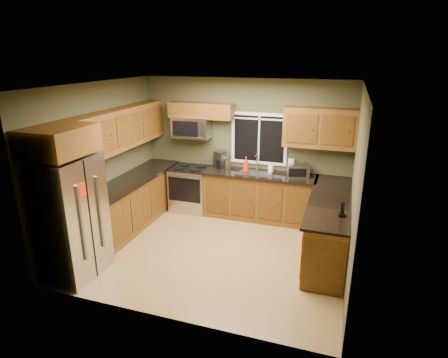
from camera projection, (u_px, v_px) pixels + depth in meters
The scene contains 28 objects.
floor at pixel (215, 250), 6.30m from camera, with size 4.20×4.20×0.00m, color olive.
ceiling at pixel (213, 85), 5.44m from camera, with size 4.20×4.20×0.00m, color white.
back_wall at pixel (244, 147), 7.49m from camera, with size 4.20×4.20×0.00m, color #45452A.
front_wall at pixel (161, 219), 4.25m from camera, with size 4.20×4.20×0.00m, color #45452A.
left_wall at pixel (100, 162), 6.49m from camera, with size 3.60×3.60×0.00m, color #45452A.
right_wall at pixel (355, 188), 5.24m from camera, with size 3.60×3.60×0.00m, color #45452A.
window at pixel (259, 139), 7.32m from camera, with size 1.12×0.03×1.02m.
base_cabinets_left at pixel (134, 202), 7.12m from camera, with size 0.60×2.65×0.90m, color brown.
countertop_left at pixel (133, 179), 6.96m from camera, with size 0.65×2.65×0.04m, color black.
base_cabinets_back at pixel (260, 197), 7.38m from camera, with size 2.17×0.60×0.90m, color brown.
countertop_back at pixel (260, 175), 7.21m from camera, with size 2.17×0.65×0.04m, color black.
base_cabinets_peninsula at pixel (329, 227), 6.11m from camera, with size 0.60×2.52×0.90m.
countertop_peninsula at pixel (330, 200), 5.97m from camera, with size 0.65×2.50×0.04m, color black.
upper_cabinets_left at pixel (121, 128), 6.71m from camera, with size 0.33×2.65×0.72m, color brown.
upper_cabinets_back_left at pixel (201, 110), 7.36m from camera, with size 1.30×0.33×0.30m, color brown.
upper_cabinets_back_right at pixel (320, 128), 6.74m from camera, with size 1.30×0.33×0.72m, color brown.
upper_cabinet_over_fridge at pixel (58, 141), 5.00m from camera, with size 0.72×0.90×0.38m, color brown.
refrigerator at pixel (70, 218), 5.36m from camera, with size 0.74×0.90×1.80m.
range at pixel (191, 188), 7.78m from camera, with size 0.76×0.69×0.94m.
microwave at pixel (192, 127), 7.50m from camera, with size 0.76×0.41×0.42m.
sink at pixel (255, 172), 7.25m from camera, with size 0.60×0.42×0.36m.
toaster_oven at pixel (299, 171), 6.99m from camera, with size 0.43×0.37×0.23m.
coffee_maker at pixel (221, 160), 7.55m from camera, with size 0.27×0.31×0.33m.
kettle at pixel (227, 164), 7.38m from camera, with size 0.17×0.17×0.26m.
paper_towel_roll at pixel (291, 166), 7.18m from camera, with size 0.16×0.16×0.32m.
soap_bottle_a at pixel (246, 164), 7.26m from camera, with size 0.12×0.12×0.30m, color red.
soap_bottle_b at pixel (271, 167), 7.28m from camera, with size 0.08×0.08×0.18m, color white.
cordless_phone at pixel (342, 212), 5.29m from camera, with size 0.11×0.11×0.22m.
Camera 1 is at (1.90, -5.26, 3.14)m, focal length 30.00 mm.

